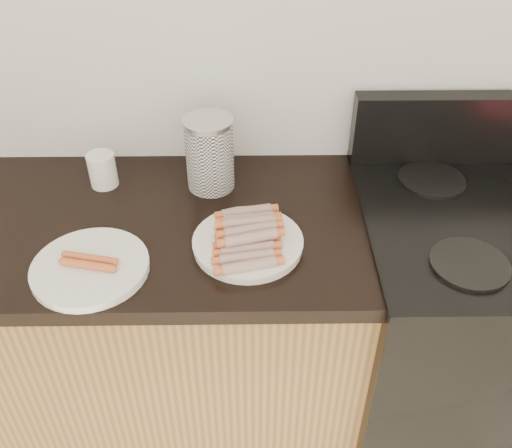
{
  "coord_description": "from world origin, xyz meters",
  "views": [
    {
      "loc": [
        0.11,
        0.56,
        1.79
      ],
      "look_at": [
        0.13,
        1.62,
        0.94
      ],
      "focal_mm": 40.0,
      "sensor_mm": 36.0,
      "label": 1
    }
  ],
  "objects_px": {
    "main_plate": "(248,244)",
    "side_plate": "(90,268)",
    "canister": "(210,153)",
    "stove": "(473,337)",
    "mug": "(102,170)"
  },
  "relations": [
    {
      "from": "main_plate",
      "to": "canister",
      "type": "height_order",
      "value": "canister"
    },
    {
      "from": "stove",
      "to": "side_plate",
      "type": "height_order",
      "value": "side_plate"
    },
    {
      "from": "side_plate",
      "to": "canister",
      "type": "xyz_separation_m",
      "value": [
        0.26,
        0.34,
        0.09
      ]
    },
    {
      "from": "side_plate",
      "to": "stove",
      "type": "bearing_deg",
      "value": 9.09
    },
    {
      "from": "main_plate",
      "to": "mug",
      "type": "bearing_deg",
      "value": 145.64
    },
    {
      "from": "main_plate",
      "to": "side_plate",
      "type": "xyz_separation_m",
      "value": [
        -0.36,
        -0.08,
        0.0
      ]
    },
    {
      "from": "stove",
      "to": "side_plate",
      "type": "distance_m",
      "value": 1.14
    },
    {
      "from": "main_plate",
      "to": "canister",
      "type": "bearing_deg",
      "value": 111.01
    },
    {
      "from": "side_plate",
      "to": "canister",
      "type": "bearing_deg",
      "value": 52.59
    },
    {
      "from": "main_plate",
      "to": "side_plate",
      "type": "height_order",
      "value": "side_plate"
    },
    {
      "from": "stove",
      "to": "side_plate",
      "type": "bearing_deg",
      "value": -170.91
    },
    {
      "from": "stove",
      "to": "side_plate",
      "type": "relative_size",
      "value": 3.42
    },
    {
      "from": "side_plate",
      "to": "mug",
      "type": "height_order",
      "value": "mug"
    },
    {
      "from": "canister",
      "to": "mug",
      "type": "distance_m",
      "value": 0.3
    },
    {
      "from": "side_plate",
      "to": "canister",
      "type": "distance_m",
      "value": 0.43
    }
  ]
}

